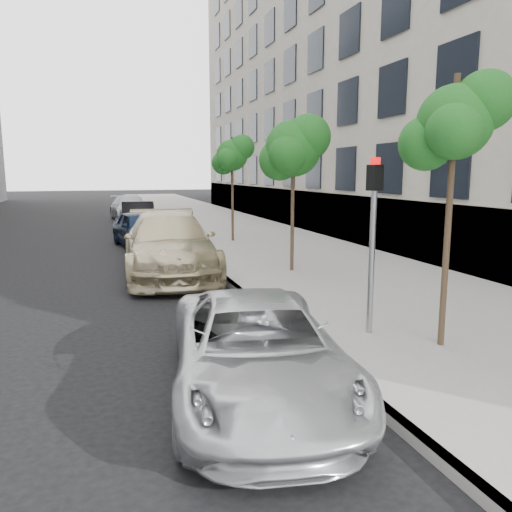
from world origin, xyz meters
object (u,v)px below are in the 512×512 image
suv (169,244)px  sedan_blue (141,229)px  tree_mid (294,148)px  tree_far (233,155)px  sedan_black (138,217)px  minivan (257,349)px  sedan_rear (130,208)px  signal_pole (373,225)px  tree_near (456,123)px

suv → sedan_blue: (-0.31, 5.67, -0.16)m
tree_mid → sedan_blue: 8.15m
suv → sedan_blue: suv is taller
tree_far → sedan_black: bearing=120.4°
tree_mid → sedan_black: size_ratio=0.97×
sedan_black → minivan: bearing=-86.8°
sedan_rear → sedan_black: bearing=-94.5°
signal_pole → sedan_black: (-2.51, 17.78, -1.28)m
signal_pole → suv: (-2.51, 6.67, -1.14)m
tree_mid → suv: tree_mid is taller
suv → sedan_black: suv is taller
tree_far → minivan: (-3.33, -13.61, -2.91)m
tree_mid → sedan_rear: tree_mid is taller
tree_far → sedan_rear: tree_far is taller
signal_pole → sedan_blue: 12.72m
tree_near → sedan_rear: size_ratio=0.83×
suv → sedan_black: size_ratio=1.36×
minivan → sedan_rear: (0.00, 25.42, 0.10)m
suv → sedan_blue: size_ratio=1.44×
minivan → suv: size_ratio=0.76×
tree_far → sedan_rear: (-3.33, 11.82, -2.81)m
tree_near → suv: 8.70m
suv → sedan_blue: 5.68m
tree_far → sedan_blue: tree_far is taller
tree_near → tree_far: bearing=90.0°
signal_pole → sedan_rear: (-2.51, 23.93, -1.28)m
tree_mid → signal_pole: size_ratio=1.44×
signal_pole → sedan_blue: bearing=78.9°
tree_near → sedan_blue: tree_near is taller
tree_mid → sedan_black: (-3.33, 12.16, -2.80)m
sedan_black → sedan_rear: sedan_rear is taller
tree_far → signal_pole: bearing=-93.8°
sedan_blue → sedan_black: sedan_black is taller
sedan_black → sedan_rear: bearing=93.2°
sedan_blue → minivan: bearing=-97.3°
tree_near → sedan_blue: (-3.64, 13.22, -2.90)m
suv → signal_pole: bearing=-66.1°
signal_pole → minivan: size_ratio=0.65×
sedan_black → tree_near: bearing=-76.6°
tree_mid → suv: 4.39m
tree_near → sedan_rear: (-3.33, 24.82, -2.87)m
signal_pole → sedan_black: signal_pole is taller
tree_mid → signal_pole: 5.87m
tree_near → signal_pole: size_ratio=1.42×
suv → sedan_black: bearing=93.2°
tree_near → tree_far: size_ratio=1.00×
minivan → sedan_black: size_ratio=1.03×
tree_near → sedan_black: (-3.33, 18.66, -2.88)m
tree_near → signal_pole: (-0.81, 0.89, -1.59)m
tree_far → sedan_blue: (-3.64, 0.22, -2.83)m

